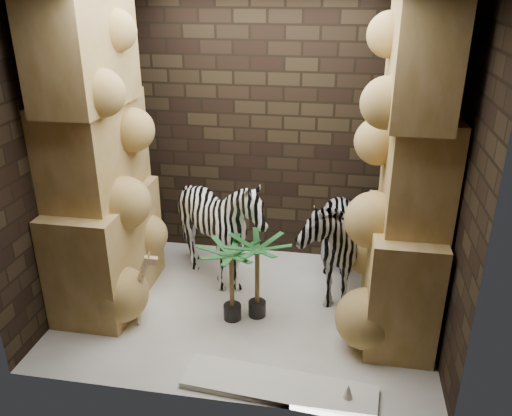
% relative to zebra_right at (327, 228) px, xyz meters
% --- Properties ---
extents(floor, '(3.50, 3.50, 0.00)m').
position_rel_zebra_right_xyz_m(floor, '(-0.74, -0.49, -0.71)').
color(floor, white).
rests_on(floor, ground).
extents(wall_back, '(3.50, 0.00, 3.50)m').
position_rel_zebra_right_xyz_m(wall_back, '(-0.74, 0.76, 0.79)').
color(wall_back, black).
rests_on(wall_back, ground).
extents(wall_front, '(3.50, 0.00, 3.50)m').
position_rel_zebra_right_xyz_m(wall_front, '(-0.74, -1.74, 0.79)').
color(wall_front, black).
rests_on(wall_front, ground).
extents(wall_left, '(0.00, 3.00, 3.00)m').
position_rel_zebra_right_xyz_m(wall_left, '(-2.49, -0.49, 0.79)').
color(wall_left, black).
rests_on(wall_left, ground).
extents(wall_right, '(0.00, 3.00, 3.00)m').
position_rel_zebra_right_xyz_m(wall_right, '(1.01, -0.49, 0.79)').
color(wall_right, black).
rests_on(wall_right, ground).
extents(rock_pillar_left, '(0.68, 1.30, 3.00)m').
position_rel_zebra_right_xyz_m(rock_pillar_left, '(-2.14, -0.49, 0.79)').
color(rock_pillar_left, tan).
rests_on(rock_pillar_left, floor).
extents(rock_pillar_right, '(0.58, 1.25, 3.00)m').
position_rel_zebra_right_xyz_m(rock_pillar_right, '(0.68, -0.49, 0.79)').
color(rock_pillar_right, tan).
rests_on(rock_pillar_right, floor).
extents(zebra_right, '(0.77, 1.26, 1.42)m').
position_rel_zebra_right_xyz_m(zebra_right, '(0.00, 0.00, 0.00)').
color(zebra_right, white).
rests_on(zebra_right, floor).
extents(zebra_left, '(1.16, 1.39, 1.18)m').
position_rel_zebra_right_xyz_m(zebra_left, '(-1.08, -0.06, -0.12)').
color(zebra_left, white).
rests_on(zebra_left, floor).
extents(giraffe_toy, '(0.41, 0.23, 0.76)m').
position_rel_zebra_right_xyz_m(giraffe_toy, '(-1.79, -0.92, -0.33)').
color(giraffe_toy, '#D7B885').
rests_on(giraffe_toy, floor).
extents(palm_front, '(0.36, 0.36, 0.82)m').
position_rel_zebra_right_xyz_m(palm_front, '(-0.61, -0.58, -0.30)').
color(palm_front, '#1B4C21').
rests_on(palm_front, floor).
extents(palm_back, '(0.36, 0.36, 0.78)m').
position_rel_zebra_right_xyz_m(palm_back, '(-0.84, -0.67, -0.32)').
color(palm_back, '#1B4C21').
rests_on(palm_back, floor).
extents(surfboard, '(1.57, 0.51, 0.05)m').
position_rel_zebra_right_xyz_m(surfboard, '(-0.27, -1.54, -0.69)').
color(surfboard, white).
rests_on(surfboard, floor).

